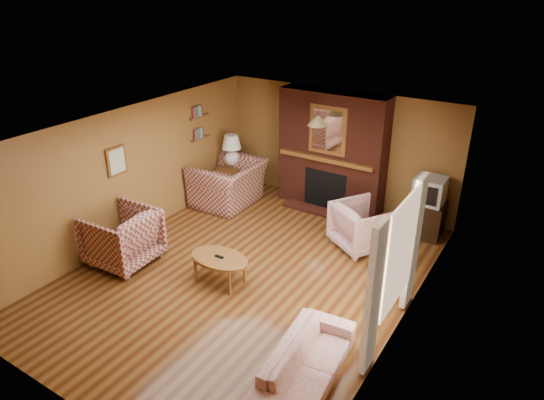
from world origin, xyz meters
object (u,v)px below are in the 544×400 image
Objects in this scene: plaid_loveseat at (229,183)px; coffee_table at (219,260)px; side_table at (233,179)px; table_lamp at (232,149)px; crt_tv at (430,190)px; floral_sofa at (306,363)px; fireplace at (332,152)px; floral_armchair at (362,226)px; tv_stand at (426,219)px; plaid_armchair at (122,237)px.

coffee_table is at bearing 32.12° from plaid_loveseat.
side_table is 0.71m from table_lamp.
table_lamp is at bearing -175.26° from crt_tv.
floral_sofa is 2.51× the size of table_lamp.
floral_armchair is (1.22, -1.21, -0.77)m from fireplace.
tv_stand is at bearing 54.82° from coffee_table.
tv_stand is 1.28× the size of crt_tv.
plaid_armchair is at bearing -3.98° from plaid_loveseat.
floral_armchair reaches higher than floral_sofa.
floral_armchair is (3.17, 2.59, -0.06)m from plaid_armchair.
plaid_armchair is 1.62× the size of side_table.
crt_tv is (4.15, 0.34, -0.12)m from table_lamp.
floral_sofa is at bearing -67.08° from fireplace.
table_lamp reaches higher than side_table.
coffee_table is (1.72, 0.39, -0.07)m from plaid_armchair.
table_lamp is (-0.25, 0.48, 0.57)m from plaid_loveseat.
table_lamp reaches higher than crt_tv.
floral_armchair is 1.32× the size of table_lamp.
floral_armchair is 1.36× the size of tv_stand.
plaid_loveseat is at bearing 124.05° from coffee_table.
tv_stand is at bearing -7.80° from floral_sofa.
table_lamp is (-1.87, 2.88, 0.63)m from coffee_table.
plaid_loveseat is 2.68× the size of crt_tv.
fireplace reaches higher than crt_tv.
plaid_loveseat is at bearing 28.34° from floral_armchair.
floral_armchair is 1.75× the size of crt_tv.
table_lamp is 4.17m from crt_tv.
table_lamp is 1.03× the size of tv_stand.
floral_armchair is 0.92× the size of coffee_table.
coffee_table is 3.49m from table_lamp.
fireplace is 2.08m from crt_tv.
plaid_armchair reaches higher than plaid_loveseat.
crt_tv is at bearing 129.96° from plaid_armchair.
fireplace is 2.42× the size of coffee_table.
floral_sofa is 3.33× the size of crt_tv.
crt_tv is (0.83, 1.02, 0.50)m from floral_armchair.
side_table is at bearing 20.51° from floral_armchair.
crt_tv reaches higher than floral_armchair.
floral_armchair is at bearing 84.33° from plaid_loveseat.
fireplace reaches higher than plaid_armchair.
coffee_table is 3.95m from tv_stand.
tv_stand is (4.15, 0.35, -0.69)m from table_lamp.
floral_armchair reaches higher than side_table.
side_table is at bearing 123.03° from coffee_table.
coffee_table is at bearing -93.81° from fireplace.
plaid_loveseat is 2.02× the size of table_lamp.
crt_tv is at bearing 54.77° from coffee_table.
floral_armchair is at bearing -129.00° from crt_tv.
side_table reaches higher than floral_sofa.
side_table is (-2.10, -0.53, -0.86)m from fireplace.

